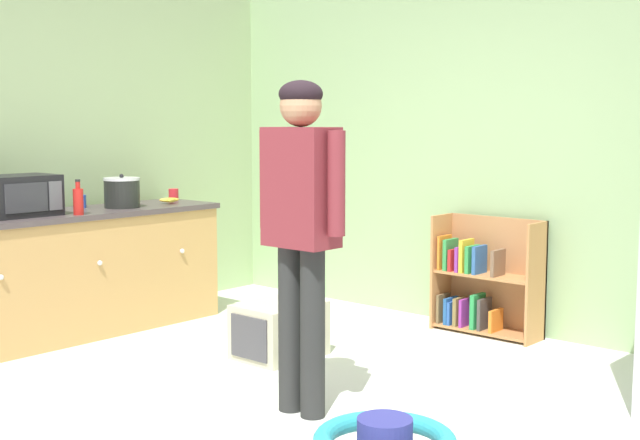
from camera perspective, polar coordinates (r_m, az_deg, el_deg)
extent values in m
plane|color=silver|center=(4.78, -2.70, -12.23)|extent=(12.00, 12.00, 0.00)
cube|color=#96B980|center=(6.40, 12.00, 4.76)|extent=(5.20, 0.06, 2.70)
cube|color=#9AB47F|center=(7.06, -13.58, 4.88)|extent=(0.06, 2.99, 2.70)
cube|color=tan|center=(6.43, -16.06, -3.60)|extent=(0.60, 2.20, 0.86)
cube|color=#483E3F|center=(6.37, -16.19, 0.39)|extent=(0.64, 2.24, 0.04)
sphere|color=silver|center=(5.78, -20.58, -3.61)|extent=(0.04, 0.04, 0.04)
sphere|color=silver|center=(6.15, -14.52, -2.80)|extent=(0.04, 0.04, 0.04)
sphere|color=silver|center=(6.58, -9.21, -2.06)|extent=(0.04, 0.04, 0.04)
cube|color=#B97D49|center=(6.49, 8.15, -3.36)|extent=(0.02, 0.28, 0.85)
cube|color=#B97D49|center=(6.11, 14.28, -4.13)|extent=(0.02, 0.28, 0.85)
cube|color=#B37B4D|center=(6.40, 11.71, -3.57)|extent=(0.80, 0.02, 0.85)
cube|color=#B97D49|center=(6.37, 11.04, -7.23)|extent=(0.76, 0.24, 0.02)
cube|color=#B97D49|center=(6.29, 11.12, -3.65)|extent=(0.76, 0.24, 0.02)
cube|color=brown|center=(6.50, 8.26, -5.83)|extent=(0.02, 0.17, 0.22)
cube|color=orange|center=(6.42, 8.33, -2.14)|extent=(0.02, 0.17, 0.25)
cube|color=#225497|center=(6.47, 8.75, -6.00)|extent=(0.03, 0.17, 0.20)
cube|color=green|center=(6.40, 8.73, -2.29)|extent=(0.03, 0.17, 0.23)
cube|color=#2955A7|center=(6.46, 8.97, -6.13)|extent=(0.02, 0.17, 0.17)
cube|color=red|center=(6.38, 9.03, -2.63)|extent=(0.02, 0.17, 0.16)
cube|color=olive|center=(6.42, 9.36, -6.04)|extent=(0.03, 0.17, 0.21)
cube|color=purple|center=(6.35, 9.49, -2.58)|extent=(0.03, 0.17, 0.18)
cube|color=purple|center=(6.40, 9.75, -6.11)|extent=(0.02, 0.17, 0.21)
cube|color=gold|center=(6.32, 9.77, -2.37)|extent=(0.03, 0.17, 0.24)
cube|color=#289148|center=(6.34, 10.50, -6.02)|extent=(0.03, 0.17, 0.25)
cube|color=green|center=(6.30, 10.17, -2.59)|extent=(0.03, 0.17, 0.20)
cube|color=#433F3D|center=(6.32, 10.94, -6.19)|extent=(0.02, 0.17, 0.23)
cube|color=#2E5B99|center=(6.27, 10.63, -2.63)|extent=(0.03, 0.17, 0.20)
cube|color=orange|center=(6.28, 11.69, -6.61)|extent=(0.03, 0.17, 0.16)
cube|color=brown|center=(6.20, 11.83, -2.83)|extent=(0.03, 0.17, 0.19)
cylinder|color=#292A29|center=(4.57, -2.00, -7.25)|extent=(0.13, 0.13, 0.90)
cylinder|color=#292A29|center=(4.46, -0.49, -7.58)|extent=(0.13, 0.13, 0.90)
cube|color=maroon|center=(4.39, -1.28, 2.21)|extent=(0.38, 0.22, 0.62)
cylinder|color=maroon|center=(4.56, -3.50, 2.75)|extent=(0.09, 0.09, 0.52)
cylinder|color=maroon|center=(4.23, 1.10, 2.46)|extent=(0.09, 0.09, 0.52)
sphere|color=tan|center=(4.38, -1.29, 7.66)|extent=(0.22, 0.22, 0.22)
ellipsoid|color=black|center=(4.38, -1.30, 8.44)|extent=(0.23, 0.23, 0.14)
cylinder|color=#33368A|center=(3.65, 4.36, -13.85)|extent=(0.23, 0.23, 0.10)
cube|color=beige|center=(5.64, -2.74, -7.37)|extent=(0.42, 0.54, 0.36)
cube|color=#424247|center=(5.45, -4.79, -7.87)|extent=(0.32, 0.01, 0.27)
cube|color=black|center=(6.14, -19.52, 1.55)|extent=(0.36, 0.48, 0.28)
cube|color=#2D2D33|center=(5.96, -19.06, 1.42)|extent=(0.01, 0.31, 0.20)
cube|color=#515156|center=(6.07, -17.29, 1.57)|extent=(0.01, 0.10, 0.20)
cylinder|color=black|center=(6.53, -13.12, 1.71)|extent=(0.26, 0.26, 0.21)
cylinder|color=silver|center=(6.52, -13.15, 2.69)|extent=(0.27, 0.27, 0.02)
sphere|color=black|center=(6.52, -13.15, 2.89)|extent=(0.03, 0.03, 0.03)
ellipsoid|color=yellow|center=(6.79, -10.09, 1.33)|extent=(0.11, 0.15, 0.04)
ellipsoid|color=yellow|center=(6.79, -9.99, 1.33)|extent=(0.07, 0.16, 0.04)
ellipsoid|color=yellow|center=(6.77, -9.91, 1.32)|extent=(0.07, 0.16, 0.04)
ellipsoid|color=gold|center=(6.76, -9.88, 1.31)|extent=(0.11, 0.15, 0.04)
cylinder|color=red|center=(6.11, -15.88, 1.18)|extent=(0.07, 0.07, 0.18)
cylinder|color=red|center=(6.10, -15.91, 2.25)|extent=(0.03, 0.03, 0.05)
cylinder|color=black|center=(6.10, -15.92, 2.56)|extent=(0.04, 0.04, 0.02)
cylinder|color=blue|center=(6.61, -15.73, 1.21)|extent=(0.08, 0.08, 0.09)
cylinder|color=red|center=(7.05, -9.78, 1.69)|extent=(0.08, 0.08, 0.09)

